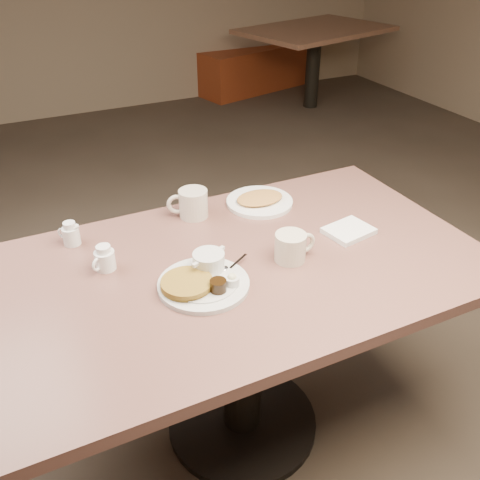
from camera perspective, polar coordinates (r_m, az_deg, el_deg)
name	(u,v)px	position (r m, az deg, el deg)	size (l,w,h in m)	color
room	(244,42)	(1.37, 0.39, 20.61)	(7.04, 8.04, 2.84)	#4C3F33
diner_table	(243,305)	(1.73, 0.29, -7.07)	(1.50, 0.90, 0.75)	#84564C
main_plate	(203,278)	(1.53, -4.07, -4.15)	(0.35, 0.35, 0.07)	silver
coffee_mug_near	(291,246)	(1.63, 5.59, -0.70)	(0.14, 0.10, 0.09)	beige
napkin	(349,231)	(1.81, 11.67, 0.98)	(0.17, 0.15, 0.02)	white
coffee_mug_far	(192,204)	(1.86, -5.20, 3.95)	(0.16, 0.13, 0.10)	beige
creamer_left	(105,259)	(1.63, -14.44, -1.97)	(0.08, 0.08, 0.08)	white
creamer_right	(71,234)	(1.79, -17.84, 0.60)	(0.07, 0.07, 0.08)	white
hash_plate	(260,201)	(1.95, 2.13, 4.29)	(0.25, 0.25, 0.04)	white
booth_back_right	(257,50)	(6.02, 1.86, 19.83)	(1.71, 1.88, 1.12)	maroon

